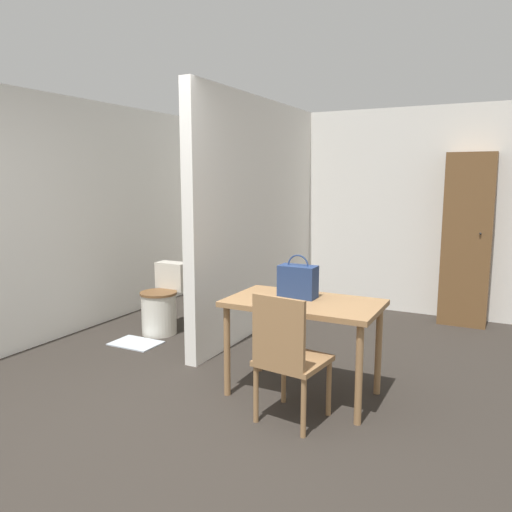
# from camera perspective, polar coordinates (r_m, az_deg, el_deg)

# --- Properties ---
(ground_plane) EXTENTS (16.00, 16.00, 0.00)m
(ground_plane) POSITION_cam_1_polar(r_m,az_deg,el_deg) (3.49, -12.76, -19.82)
(ground_plane) COLOR #2D2823
(wall_back) EXTENTS (5.27, 0.12, 2.50)m
(wall_back) POSITION_cam_1_polar(r_m,az_deg,el_deg) (6.64, 9.50, 5.23)
(wall_back) COLOR white
(wall_back) RESTS_ON ground_plane
(wall_left) EXTENTS (0.12, 4.93, 2.50)m
(wall_left) POSITION_cam_1_polar(r_m,az_deg,el_deg) (6.02, -17.30, 4.57)
(wall_left) COLOR white
(wall_left) RESTS_ON ground_plane
(partition_wall) EXTENTS (0.12, 2.74, 2.50)m
(partition_wall) POSITION_cam_1_polar(r_m,az_deg,el_deg) (5.49, 0.40, 4.59)
(partition_wall) COLOR white
(partition_wall) RESTS_ON ground_plane
(dining_table) EXTENTS (1.15, 0.67, 0.75)m
(dining_table) POSITION_cam_1_polar(r_m,az_deg,el_deg) (3.82, 5.45, -6.40)
(dining_table) COLOR #997047
(dining_table) RESTS_ON ground_plane
(wooden_chair) EXTENTS (0.48, 0.48, 0.91)m
(wooden_chair) POSITION_cam_1_polar(r_m,az_deg,el_deg) (3.43, 3.64, -11.20)
(wooden_chair) COLOR #997047
(wooden_chair) RESTS_ON ground_plane
(toilet) EXTENTS (0.39, 0.54, 0.74)m
(toilet) POSITION_cam_1_polar(r_m,az_deg,el_deg) (5.52, -10.67, -5.41)
(toilet) COLOR silver
(toilet) RESTS_ON ground_plane
(handbag) EXTENTS (0.29, 0.15, 0.34)m
(handbag) POSITION_cam_1_polar(r_m,az_deg,el_deg) (3.87, 4.81, -2.87)
(handbag) COLOR navy
(handbag) RESTS_ON dining_table
(wooden_cabinet) EXTENTS (0.51, 0.37, 1.94)m
(wooden_cabinet) POSITION_cam_1_polar(r_m,az_deg,el_deg) (6.12, 22.98, 1.70)
(wooden_cabinet) COLOR brown
(wooden_cabinet) RESTS_ON ground_plane
(bath_mat) EXTENTS (0.48, 0.34, 0.01)m
(bath_mat) POSITION_cam_1_polar(r_m,az_deg,el_deg) (5.28, -13.57, -9.67)
(bath_mat) COLOR #B2BCC6
(bath_mat) RESTS_ON ground_plane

